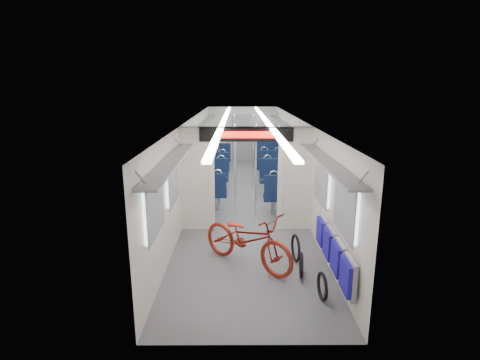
{
  "coord_description": "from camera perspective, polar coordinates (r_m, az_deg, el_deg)",
  "views": [
    {
      "loc": [
        -0.17,
        -10.04,
        3.16
      ],
      "look_at": [
        -0.13,
        -1.72,
        1.06
      ],
      "focal_mm": 28.0,
      "sensor_mm": 36.0,
      "label": 1
    }
  ],
  "objects": [
    {
      "name": "flip_bench",
      "position": [
        6.28,
        14.04,
        -10.48
      ],
      "size": [
        0.12,
        2.13,
        0.54
      ],
      "color": "gray",
      "rests_on": "carriage"
    },
    {
      "name": "bicycle",
      "position": [
        6.73,
        1.12,
        -8.96
      ],
      "size": [
        1.93,
        1.79,
        1.03
      ],
      "primitive_type": "imported",
      "rotation": [
        0.0,
        0.0,
        0.86
      ],
      "color": "maroon",
      "rests_on": "ground"
    },
    {
      "name": "bike_hoop_b",
      "position": [
        6.56,
        9.31,
        -12.85
      ],
      "size": [
        0.1,
        0.44,
        0.44
      ],
      "primitive_type": "torus",
      "rotation": [
        1.57,
        0.0,
        1.46
      ],
      "color": "black",
      "rests_on": "ground"
    },
    {
      "name": "stanchion_near_right",
      "position": [
        8.95,
        2.4,
        1.2
      ],
      "size": [
        0.04,
        0.04,
        2.3
      ],
      "primitive_type": "cylinder",
      "color": "silver",
      "rests_on": "ground"
    },
    {
      "name": "stanchion_far_left",
      "position": [
        11.94,
        -0.83,
        4.49
      ],
      "size": [
        0.04,
        0.04,
        2.3
      ],
      "primitive_type": "cylinder",
      "color": "silver",
      "rests_on": "ground"
    },
    {
      "name": "seat_bay_far_left",
      "position": [
        13.6,
        -3.46,
        3.1
      ],
      "size": [
        0.92,
        2.12,
        1.12
      ],
      "color": "#0C1735",
      "rests_on": "ground"
    },
    {
      "name": "carriage",
      "position": [
        9.91,
        0.75,
        4.56
      ],
      "size": [
        12.0,
        12.02,
        2.31
      ],
      "color": "#515456",
      "rests_on": "ground"
    },
    {
      "name": "stanchion_far_right",
      "position": [
        11.82,
        1.98,
        4.39
      ],
      "size": [
        0.04,
        0.04,
        2.3
      ],
      "primitive_type": "cylinder",
      "color": "silver",
      "rests_on": "ground"
    },
    {
      "name": "seat_bay_near_left",
      "position": [
        10.59,
        -4.37,
        -0.14
      ],
      "size": [
        0.91,
        2.09,
        1.11
      ],
      "color": "#0C1735",
      "rests_on": "ground"
    },
    {
      "name": "seat_bay_far_right",
      "position": [
        13.85,
        4.35,
        3.36
      ],
      "size": [
        0.95,
        2.26,
        1.16
      ],
      "color": "#0C1735",
      "rests_on": "ground"
    },
    {
      "name": "seat_bay_near_right",
      "position": [
        10.35,
        5.9,
        -0.4
      ],
      "size": [
        0.95,
        2.24,
        1.15
      ],
      "color": "#0C1735",
      "rests_on": "ground"
    },
    {
      "name": "stanchion_near_left",
      "position": [
        8.96,
        -0.72,
        1.23
      ],
      "size": [
        0.04,
        0.04,
        2.3
      ],
      "primitive_type": "cylinder",
      "color": "silver",
      "rests_on": "ground"
    },
    {
      "name": "bike_hoop_c",
      "position": [
        7.07,
        8.47,
        -10.41
      ],
      "size": [
        0.11,
        0.52,
        0.52
      ],
      "primitive_type": "torus",
      "rotation": [
        1.57,
        0.0,
        1.69
      ],
      "color": "black",
      "rests_on": "ground"
    },
    {
      "name": "bike_hoop_a",
      "position": [
        6.0,
        12.41,
        -15.76
      ],
      "size": [
        0.09,
        0.45,
        0.44
      ],
      "primitive_type": "torus",
      "rotation": [
        1.57,
        0.0,
        1.65
      ],
      "color": "black",
      "rests_on": "ground"
    }
  ]
}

